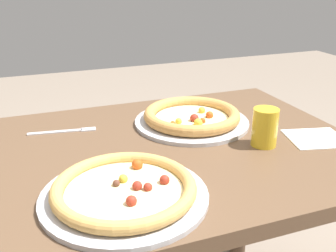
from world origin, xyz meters
TOP-DOWN VIEW (x-y plane):
  - dining_table at (0.00, 0.00)m, footprint 1.11×0.81m
  - pizza_near at (-0.17, -0.22)m, footprint 0.36×0.36m
  - pizza_far at (0.14, 0.13)m, footprint 0.36×0.36m
  - drink_cup_colored at (0.27, -0.09)m, footprint 0.07×0.07m
  - paper_napkin at (0.44, -0.10)m, footprint 0.19×0.18m
  - fork at (-0.24, 0.21)m, footprint 0.20×0.05m

SIDE VIEW (x-z plane):
  - dining_table at x=0.00m, z-range 0.25..1.00m
  - paper_napkin at x=0.44m, z-range 0.75..0.75m
  - fork at x=-0.24m, z-range 0.75..0.75m
  - pizza_near at x=-0.17m, z-range 0.75..0.79m
  - pizza_far at x=0.14m, z-range 0.75..0.80m
  - drink_cup_colored at x=0.27m, z-range 0.75..0.86m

